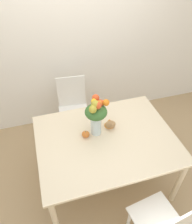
{
  "coord_description": "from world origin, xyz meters",
  "views": [
    {
      "loc": [
        -0.56,
        -1.51,
        2.57
      ],
      "look_at": [
        -0.08,
        0.11,
        1.08
      ],
      "focal_mm": 35.0,
      "sensor_mm": 36.0,
      "label": 1
    }
  ],
  "objects_px": {
    "flower_vase": "(96,114)",
    "turkey_figurine": "(110,123)",
    "pumpkin": "(86,134)",
    "dining_chair_near_window": "(73,109)"
  },
  "relations": [
    {
      "from": "pumpkin",
      "to": "dining_chair_near_window",
      "type": "distance_m",
      "value": 0.88
    },
    {
      "from": "flower_vase",
      "to": "turkey_figurine",
      "type": "bearing_deg",
      "value": 15.23
    },
    {
      "from": "dining_chair_near_window",
      "to": "flower_vase",
      "type": "bearing_deg",
      "value": -76.41
    },
    {
      "from": "pumpkin",
      "to": "turkey_figurine",
      "type": "bearing_deg",
      "value": 13.49
    },
    {
      "from": "flower_vase",
      "to": "turkey_figurine",
      "type": "height_order",
      "value": "flower_vase"
    },
    {
      "from": "dining_chair_near_window",
      "to": "turkey_figurine",
      "type": "bearing_deg",
      "value": -63.26
    },
    {
      "from": "flower_vase",
      "to": "pumpkin",
      "type": "relative_size",
      "value": 5.53
    },
    {
      "from": "flower_vase",
      "to": "dining_chair_near_window",
      "type": "distance_m",
      "value": 0.97
    },
    {
      "from": "pumpkin",
      "to": "dining_chair_near_window",
      "type": "relative_size",
      "value": 0.09
    },
    {
      "from": "flower_vase",
      "to": "turkey_figurine",
      "type": "distance_m",
      "value": 0.29
    }
  ]
}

